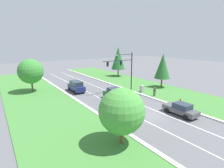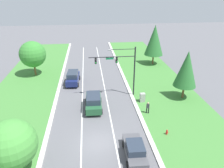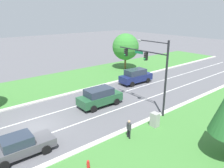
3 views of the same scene
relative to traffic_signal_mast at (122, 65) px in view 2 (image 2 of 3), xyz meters
name	(u,v)px [view 2 (image 2 of 3)]	position (x,y,z in m)	size (l,w,h in m)	color
ground_plane	(98,143)	(-4.07, -10.66, -5.03)	(160.00, 160.00, 0.00)	#5B5B60
curb_strip_right	(150,139)	(1.58, -10.66, -4.96)	(0.50, 90.00, 0.15)	beige
curb_strip_left	(44,147)	(-9.72, -10.66, -4.96)	(0.50, 90.00, 0.15)	beige
grass_verge_right	(196,136)	(6.83, -10.66, -4.99)	(10.00, 90.00, 0.08)	#427F38
lane_stripe_inner_left	(81,144)	(-5.87, -10.66, -5.03)	(0.14, 81.00, 0.01)	white
lane_stripe_inner_right	(115,142)	(-2.27, -10.66, -5.03)	(0.14, 81.00, 0.01)	white
traffic_signal_mast	(122,65)	(0.00, 0.00, 0.00)	(6.70, 0.41, 7.58)	black
navy_suv	(73,77)	(-7.48, 5.60, -3.94)	(2.32, 5.13, 2.13)	navy
forest_suv	(94,102)	(-4.29, -3.31, -3.97)	(2.33, 5.05, 2.05)	#235633
graphite_sedan	(135,150)	(-0.66, -13.08, -4.20)	(2.11, 4.71, 1.66)	#4C4C51
utility_cabinet	(142,98)	(2.74, -2.29, -4.34)	(0.70, 0.60, 1.38)	#9E9E99
pedestrian	(148,107)	(2.67, -5.46, -4.09)	(0.42, 0.29, 1.69)	black
fire_hydrant	(167,132)	(3.64, -10.11, -4.69)	(0.34, 0.20, 0.70)	red
conifer_near_right_tree	(187,69)	(9.04, -1.71, -0.41)	(3.26, 3.26, 7.24)	brown
oak_near_left_tree	(33,54)	(-14.67, 10.15, -0.94)	(4.72, 4.72, 6.46)	brown
conifer_far_right_tree	(154,40)	(9.00, 13.96, 0.17)	(3.86, 3.86, 8.30)	brown
oak_far_left_tree	(11,144)	(-11.40, -14.07, -1.71)	(4.29, 4.29, 5.47)	brown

